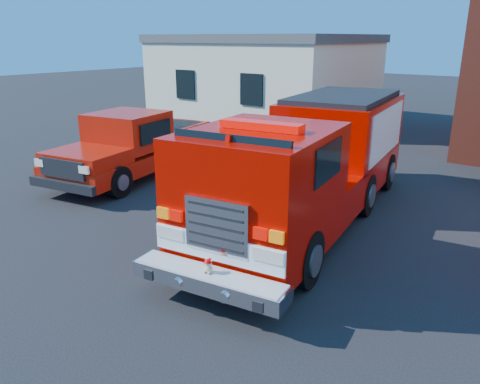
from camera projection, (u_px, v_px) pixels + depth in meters
The scene contains 4 objects.
ground at pixel (272, 233), 10.56m from camera, with size 100.00×100.00×0.00m, color black.
side_building at pixel (265, 77), 24.86m from camera, with size 10.20×8.20×4.35m.
fire_engine at pixel (313, 161), 10.91m from camera, with size 3.80×9.37×2.81m.
pickup_truck at pixel (135, 145), 14.77m from camera, with size 3.30×6.52×2.04m.
Camera 1 is at (5.27, -8.22, 4.21)m, focal length 35.00 mm.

